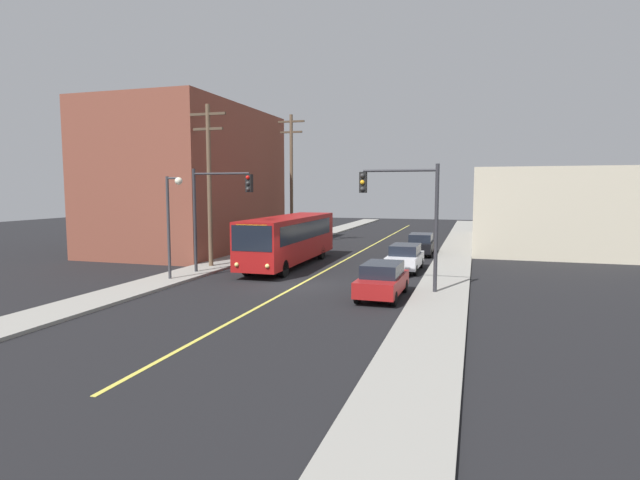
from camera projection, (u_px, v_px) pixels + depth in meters
name	position (u px, v px, depth m)	size (l,w,h in m)	color
ground_plane	(300.00, 285.00, 26.46)	(120.00, 120.00, 0.00)	black
sidewalk_left	(253.00, 254.00, 38.08)	(2.50, 90.00, 0.15)	gray
sidewalk_right	(452.00, 263.00, 33.83)	(2.50, 90.00, 0.15)	gray
lane_stripe_center	(362.00, 251.00, 40.72)	(0.16, 60.00, 0.01)	#D8CC4C
building_left_brick	(191.00, 180.00, 41.05)	(10.00, 16.18, 11.38)	brown
building_right_warehouse	(545.00, 208.00, 44.58)	(12.00, 21.77, 6.52)	beige
city_bus	(290.00, 238.00, 32.80)	(2.71, 12.19, 3.20)	maroon
parked_car_red	(382.00, 280.00, 23.23)	(1.88, 4.43, 1.62)	maroon
parked_car_white	(405.00, 257.00, 30.81)	(1.87, 4.42, 1.62)	silver
parked_car_black	(421.00, 244.00, 38.24)	(1.87, 4.42, 1.62)	black
utility_pole_near	(209.00, 178.00, 31.45)	(2.40, 0.28, 10.01)	brown
utility_pole_mid	(291.00, 174.00, 44.34)	(2.40, 0.28, 11.24)	brown
traffic_signal_left_corner	(218.00, 201.00, 28.91)	(3.75, 0.48, 6.00)	#2D2D33
traffic_signal_right_corner	(404.00, 203.00, 23.95)	(3.75, 0.48, 6.00)	#2D2D33
street_lamp_left	(172.00, 212.00, 27.00)	(0.98, 0.40, 5.50)	#38383D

